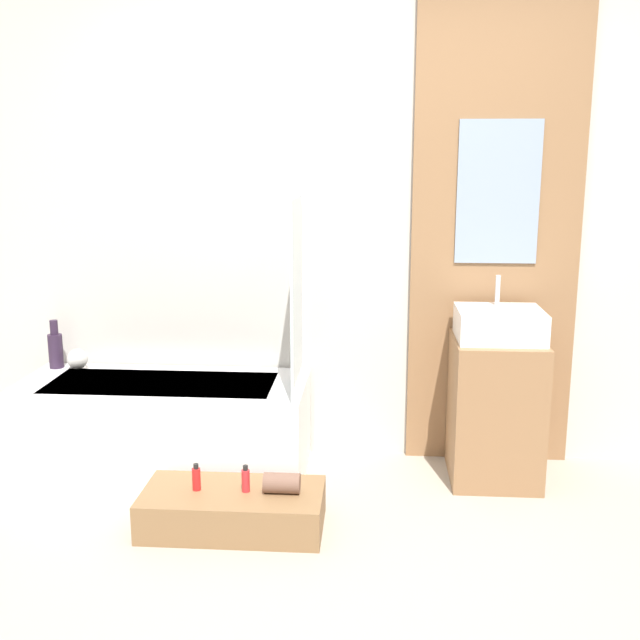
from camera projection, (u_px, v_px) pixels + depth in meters
name	position (u px, v px, depth m)	size (l,w,h in m)	color
ground_plane	(329.00, 616.00, 2.71)	(12.00, 12.00, 0.00)	#A39989
wall_tiled_back	(348.00, 220.00, 3.97)	(4.20, 0.06, 2.60)	beige
wall_wood_accent	(496.00, 220.00, 3.86)	(0.87, 0.04, 2.60)	#8E6642
bathtub	(163.00, 427.00, 3.90)	(1.48, 0.65, 0.49)	white
glass_shower_screen	(296.00, 297.00, 3.61)	(0.01, 0.45, 0.95)	silver
wooden_step_bench	(233.00, 509.00, 3.34)	(0.80, 0.40, 0.18)	olive
vanity_cabinet	(495.00, 409.00, 3.81)	(0.44, 0.48, 0.74)	#8E6642
sink	(499.00, 324.00, 3.71)	(0.42, 0.37, 0.31)	white
vase_tall_dark	(56.00, 348.00, 4.10)	(0.08, 0.08, 0.27)	#2D1E33
vase_round_light	(77.00, 359.00, 4.08)	(0.11, 0.11, 0.11)	silver
bottle_soap_primary	(196.00, 478.00, 3.32)	(0.04, 0.04, 0.12)	red
bottle_soap_secondary	(246.00, 480.00, 3.30)	(0.04, 0.04, 0.12)	red
towel_roll	(282.00, 483.00, 3.29)	(0.09, 0.09, 0.16)	brown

